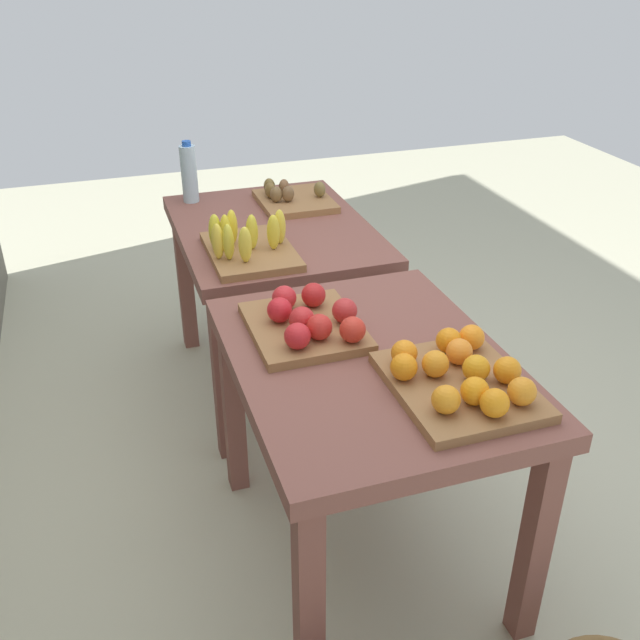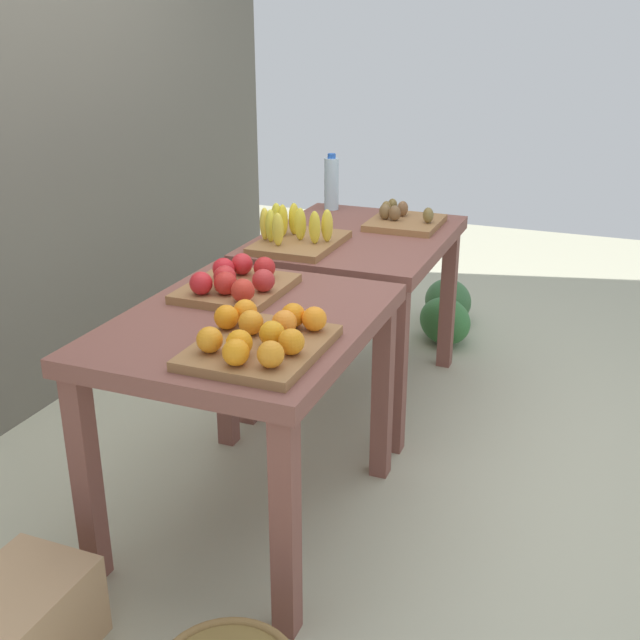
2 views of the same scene
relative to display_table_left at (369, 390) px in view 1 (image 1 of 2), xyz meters
The scene contains 9 objects.
ground_plane 0.87m from the display_table_left, ahead, with size 8.00×8.00×0.00m, color #B3B195.
display_table_left is the anchor object (origin of this frame).
display_table_right 1.12m from the display_table_left, ahead, with size 1.04×0.80×0.79m.
orange_bin 0.33m from the display_table_left, 144.40° to the right, with size 0.44×0.37×0.11m.
apple_bin 0.29m from the display_table_left, 34.36° to the left, with size 0.41×0.34×0.11m.
banana_crate 0.87m from the display_table_left, 11.99° to the left, with size 0.44×0.33×0.17m.
kiwi_bin 1.36m from the display_table_left, ahead, with size 0.36×0.32×0.10m.
water_bottle 1.58m from the display_table_left, 10.36° to the left, with size 0.07×0.07×0.28m.
watermelon_pile 2.12m from the display_table_left, ahead, with size 0.72×0.46×0.26m.
Camera 1 is at (-2.24, 0.71, 1.92)m, focal length 40.35 mm.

